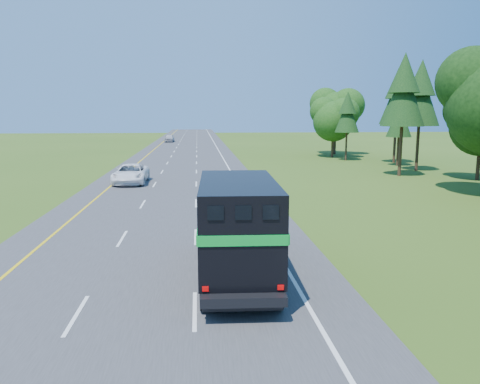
{
  "coord_description": "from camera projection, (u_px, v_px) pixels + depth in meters",
  "views": [
    {
      "loc": [
        2.0,
        -3.08,
        6.22
      ],
      "look_at": [
        4.39,
        23.3,
        1.75
      ],
      "focal_mm": 35.0,
      "sensor_mm": 36.0,
      "label": 1
    }
  ],
  "objects": [
    {
      "name": "lane_markings",
      "position": [
        180.0,
        168.0,
        52.97
      ],
      "size": [
        11.15,
        260.0,
        0.01
      ],
      "color": "yellow",
      "rests_on": "road"
    },
    {
      "name": "road",
      "position": [
        180.0,
        169.0,
        52.98
      ],
      "size": [
        15.0,
        260.0,
        0.04
      ],
      "primitive_type": "cube",
      "color": "#38383A",
      "rests_on": "ground"
    },
    {
      "name": "white_suv",
      "position": [
        131.0,
        174.0,
        41.72
      ],
      "size": [
        2.81,
        6.1,
        1.7
      ],
      "primitive_type": "imported",
      "rotation": [
        0.0,
        0.0,
        0.0
      ],
      "color": "white",
      "rests_on": "road"
    },
    {
      "name": "far_car",
      "position": [
        169.0,
        138.0,
        101.66
      ],
      "size": [
        2.11,
        4.85,
        1.63
      ],
      "primitive_type": "imported",
      "rotation": [
        0.0,
        0.0,
        -0.04
      ],
      "color": "#B4B4BB",
      "rests_on": "road"
    },
    {
      "name": "horse_truck",
      "position": [
        237.0,
        225.0,
        17.53
      ],
      "size": [
        2.99,
        8.72,
        3.82
      ],
      "rotation": [
        0.0,
        0.0,
        -0.04
      ],
      "color": "black",
      "rests_on": "road"
    }
  ]
}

